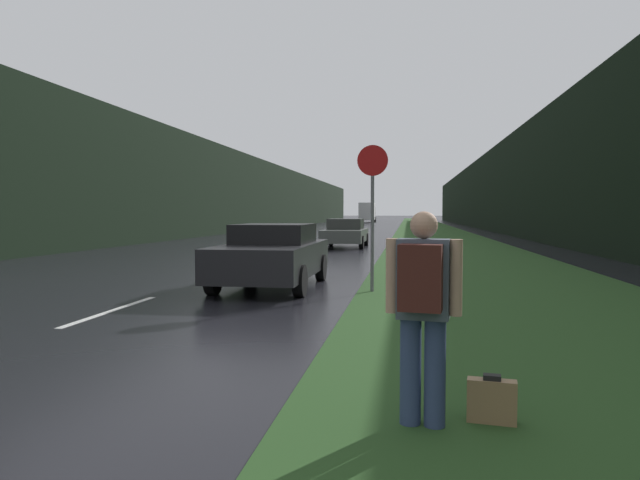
{
  "coord_description": "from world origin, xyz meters",
  "views": [
    {
      "loc": [
        4.86,
        -1.04,
        1.63
      ],
      "look_at": [
        2.32,
        15.29,
        0.83
      ],
      "focal_mm": 32.0,
      "sensor_mm": 36.0,
      "label": 1
    }
  ],
  "objects_px": {
    "car_passing_near": "(272,255)",
    "hitchhiker_with_backpack": "(423,305)",
    "stop_sign": "(372,205)",
    "suitcase": "(492,402)",
    "car_passing_far": "(345,233)",
    "delivery_truck": "(367,212)"
  },
  "relations": [
    {
      "from": "car_passing_near",
      "to": "hitchhiker_with_backpack",
      "type": "bearing_deg",
      "value": 111.22
    },
    {
      "from": "stop_sign",
      "to": "car_passing_near",
      "type": "height_order",
      "value": "stop_sign"
    },
    {
      "from": "hitchhiker_with_backpack",
      "to": "suitcase",
      "type": "relative_size",
      "value": 4.19
    },
    {
      "from": "stop_sign",
      "to": "car_passing_far",
      "type": "distance_m",
      "value": 15.37
    },
    {
      "from": "hitchhiker_with_backpack",
      "to": "car_passing_far",
      "type": "distance_m",
      "value": 22.71
    },
    {
      "from": "stop_sign",
      "to": "car_passing_near",
      "type": "bearing_deg",
      "value": 166.96
    },
    {
      "from": "stop_sign",
      "to": "car_passing_near",
      "type": "distance_m",
      "value": 2.52
    },
    {
      "from": "suitcase",
      "to": "car_passing_far",
      "type": "height_order",
      "value": "car_passing_far"
    },
    {
      "from": "car_passing_near",
      "to": "car_passing_far",
      "type": "bearing_deg",
      "value": -90.0
    },
    {
      "from": "suitcase",
      "to": "car_passing_near",
      "type": "distance_m",
      "value": 8.49
    },
    {
      "from": "stop_sign",
      "to": "suitcase",
      "type": "bearing_deg",
      "value": -79.21
    },
    {
      "from": "suitcase",
      "to": "car_passing_far",
      "type": "xyz_separation_m",
      "value": [
        -3.58,
        22.34,
        0.49
      ]
    },
    {
      "from": "hitchhiker_with_backpack",
      "to": "car_passing_far",
      "type": "xyz_separation_m",
      "value": [
        -3.05,
        22.5,
        -0.27
      ]
    },
    {
      "from": "car_passing_far",
      "to": "delivery_truck",
      "type": "relative_size",
      "value": 0.61
    },
    {
      "from": "delivery_truck",
      "to": "car_passing_far",
      "type": "bearing_deg",
      "value": -86.8
    },
    {
      "from": "stop_sign",
      "to": "delivery_truck",
      "type": "bearing_deg",
      "value": 94.12
    },
    {
      "from": "suitcase",
      "to": "car_passing_near",
      "type": "bearing_deg",
      "value": 122.93
    },
    {
      "from": "hitchhiker_with_backpack",
      "to": "delivery_truck",
      "type": "xyz_separation_m",
      "value": [
        -6.89,
        91.27,
        0.76
      ]
    },
    {
      "from": "hitchhiker_with_backpack",
      "to": "delivery_truck",
      "type": "distance_m",
      "value": 91.53
    },
    {
      "from": "suitcase",
      "to": "car_passing_far",
      "type": "distance_m",
      "value": 22.63
    },
    {
      "from": "suitcase",
      "to": "delivery_truck",
      "type": "height_order",
      "value": "delivery_truck"
    },
    {
      "from": "delivery_truck",
      "to": "suitcase",
      "type": "bearing_deg",
      "value": -85.34
    }
  ]
}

